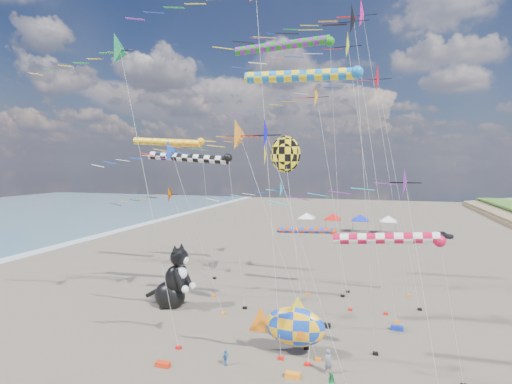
{
  "coord_description": "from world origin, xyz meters",
  "views": [
    {
      "loc": [
        6.5,
        -16.06,
        12.65
      ],
      "look_at": [
        -1.88,
        12.0,
        10.61
      ],
      "focal_mm": 28.0,
      "sensor_mm": 36.0,
      "label": 1
    }
  ],
  "objects_px": {
    "child_green": "(331,383)",
    "parked_car": "(443,235)",
    "fish_inflatable": "(294,326)",
    "person_adult": "(329,362)",
    "child_blue": "(225,358)",
    "cat_inflatable": "(173,275)"
  },
  "relations": [
    {
      "from": "child_green",
      "to": "parked_car",
      "type": "xyz_separation_m",
      "value": [
        13.43,
        52.42,
        0.05
      ]
    },
    {
      "from": "fish_inflatable",
      "to": "person_adult",
      "type": "height_order",
      "value": "fish_inflatable"
    },
    {
      "from": "child_green",
      "to": "child_blue",
      "type": "relative_size",
      "value": 1.11
    },
    {
      "from": "child_green",
      "to": "child_blue",
      "type": "distance_m",
      "value": 6.81
    },
    {
      "from": "child_blue",
      "to": "parked_car",
      "type": "relative_size",
      "value": 0.28
    },
    {
      "from": "child_blue",
      "to": "parked_car",
      "type": "height_order",
      "value": "parked_car"
    },
    {
      "from": "cat_inflatable",
      "to": "fish_inflatable",
      "type": "height_order",
      "value": "cat_inflatable"
    },
    {
      "from": "person_adult",
      "to": "child_green",
      "type": "height_order",
      "value": "person_adult"
    },
    {
      "from": "fish_inflatable",
      "to": "person_adult",
      "type": "distance_m",
      "value": 3.17
    },
    {
      "from": "fish_inflatable",
      "to": "child_green",
      "type": "relative_size",
      "value": 4.89
    },
    {
      "from": "child_green",
      "to": "child_blue",
      "type": "height_order",
      "value": "child_green"
    },
    {
      "from": "cat_inflatable",
      "to": "fish_inflatable",
      "type": "distance_m",
      "value": 13.37
    },
    {
      "from": "child_blue",
      "to": "child_green",
      "type": "bearing_deg",
      "value": -72.07
    },
    {
      "from": "cat_inflatable",
      "to": "parked_car",
      "type": "relative_size",
      "value": 1.66
    },
    {
      "from": "child_green",
      "to": "person_adult",
      "type": "bearing_deg",
      "value": 115.98
    },
    {
      "from": "fish_inflatable",
      "to": "parked_car",
      "type": "bearing_deg",
      "value": 71.64
    },
    {
      "from": "fish_inflatable",
      "to": "child_blue",
      "type": "xyz_separation_m",
      "value": [
        -3.92,
        -2.42,
        -1.53
      ]
    },
    {
      "from": "person_adult",
      "to": "parked_car",
      "type": "distance_m",
      "value": 52.37
    },
    {
      "from": "fish_inflatable",
      "to": "parked_car",
      "type": "distance_m",
      "value": 51.55
    },
    {
      "from": "cat_inflatable",
      "to": "child_green",
      "type": "distance_m",
      "value": 17.66
    },
    {
      "from": "cat_inflatable",
      "to": "parked_car",
      "type": "height_order",
      "value": "cat_inflatable"
    },
    {
      "from": "fish_inflatable",
      "to": "parked_car",
      "type": "relative_size",
      "value": 1.53
    }
  ]
}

